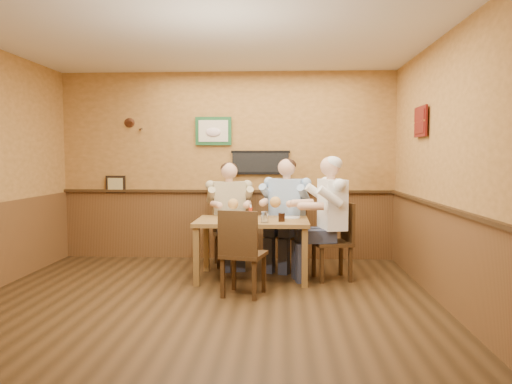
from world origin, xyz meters
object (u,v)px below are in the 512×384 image
(water_glass_left, at_px, (225,217))
(chair_right_end, at_px, (332,241))
(chair_back_left, at_px, (229,233))
(cola_tumbler, at_px, (282,217))
(diner_tan_shirt, at_px, (229,219))
(chair_back_right, at_px, (287,233))
(pepper_shaker, at_px, (244,216))
(water_glass_mid, at_px, (265,217))
(chair_near_side, at_px, (244,252))
(salt_shaker, at_px, (233,216))
(dining_table, at_px, (252,227))
(diner_white_elder, at_px, (332,225))
(hot_sauce_bottle, at_px, (251,213))
(diner_blue_polo, at_px, (287,219))

(water_glass_left, bearing_deg, chair_right_end, 13.47)
(chair_back_left, xyz_separation_m, cola_tumbler, (0.74, -0.93, 0.34))
(chair_back_left, bearing_deg, diner_tan_shirt, 0.00)
(chair_back_right, height_order, diner_tan_shirt, diner_tan_shirt)
(pepper_shaker, bearing_deg, water_glass_mid, -42.83)
(chair_near_side, xyz_separation_m, water_glass_left, (-0.26, 0.47, 0.33))
(salt_shaker, bearing_deg, chair_right_end, -2.04)
(dining_table, relative_size, chair_back_left, 1.53)
(diner_white_elder, relative_size, pepper_shaker, 15.25)
(chair_right_end, xyz_separation_m, chair_near_side, (-1.05, -0.78, -0.00))
(chair_right_end, relative_size, water_glass_left, 8.10)
(chair_back_right, distance_m, water_glass_mid, 1.05)
(water_glass_left, bearing_deg, cola_tumbler, 9.74)
(chair_back_right, height_order, salt_shaker, chair_back_right)
(diner_white_elder, height_order, cola_tumbler, diner_white_elder)
(chair_back_right, bearing_deg, chair_back_left, -165.66)
(dining_table, distance_m, salt_shaker, 0.29)
(chair_near_side, relative_size, hot_sauce_bottle, 5.50)
(chair_right_end, relative_size, diner_blue_polo, 0.71)
(chair_near_side, relative_size, diner_blue_polo, 0.71)
(cola_tumbler, relative_size, salt_shaker, 1.25)
(chair_near_side, bearing_deg, cola_tumbler, -111.15)
(chair_near_side, bearing_deg, dining_table, -79.27)
(diner_tan_shirt, distance_m, diner_blue_polo, 0.82)
(water_glass_left, distance_m, cola_tumbler, 0.69)
(chair_right_end, height_order, diner_white_elder, diner_white_elder)
(diner_white_elder, bearing_deg, hot_sauce_bottle, -98.08)
(water_glass_mid, bearing_deg, diner_blue_polo, 73.75)
(hot_sauce_bottle, height_order, pepper_shaker, hot_sauce_bottle)
(dining_table, relative_size, hot_sauce_bottle, 8.00)
(diner_blue_polo, xyz_separation_m, water_glass_left, (-0.75, -0.97, 0.13))
(dining_table, relative_size, chair_back_right, 1.48)
(chair_back_left, height_order, water_glass_left, chair_back_left)
(diner_blue_polo, relative_size, salt_shaker, 16.23)
(dining_table, bearing_deg, diner_white_elder, 1.29)
(chair_back_left, relative_size, salt_shaker, 10.96)
(chair_back_left, xyz_separation_m, chair_right_end, (1.37, -0.74, 0.03))
(chair_back_right, bearing_deg, diner_blue_polo, 110.12)
(chair_back_left, height_order, water_glass_mid, chair_back_left)
(chair_right_end, distance_m, salt_shaker, 1.28)
(water_glass_left, relative_size, hot_sauce_bottle, 0.68)
(chair_near_side, distance_m, salt_shaker, 0.90)
(pepper_shaker, bearing_deg, salt_shaker, 145.41)
(hot_sauce_bottle, bearing_deg, chair_right_end, 3.88)
(chair_right_end, distance_m, diner_tan_shirt, 1.56)
(cola_tumbler, bearing_deg, diner_blue_polo, 84.91)
(diner_tan_shirt, height_order, diner_blue_polo, diner_blue_polo)
(water_glass_mid, bearing_deg, diner_white_elder, 19.85)
(chair_right_end, height_order, salt_shaker, chair_right_end)
(diner_blue_polo, bearing_deg, chair_back_right, -69.88)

